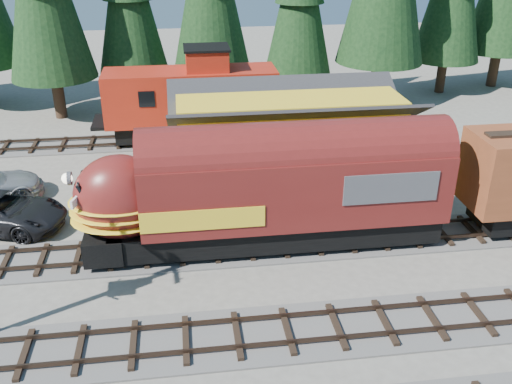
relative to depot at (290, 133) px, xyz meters
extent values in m
plane|color=#6B665B|center=(0.00, -10.50, -2.96)|extent=(120.00, 120.00, 0.00)
cube|color=#4C4947|center=(-10.00, 7.50, -2.92)|extent=(32.00, 3.20, 0.08)
cube|color=#38281E|center=(-10.00, 6.78, -2.71)|extent=(32.00, 0.08, 0.16)
cube|color=#38281E|center=(-10.00, 8.22, -2.71)|extent=(32.00, 0.08, 0.16)
cube|color=gold|center=(0.00, 0.00, -1.26)|extent=(12.00, 6.00, 3.40)
cube|color=yellow|center=(0.00, 0.00, 1.16)|extent=(11.88, 3.30, 1.44)
cube|color=white|center=(-6.04, -1.00, -0.76)|extent=(0.06, 2.40, 0.60)
cube|color=black|center=(-1.85, -6.50, -2.08)|extent=(14.41, 2.58, 1.11)
cube|color=maroon|center=(-1.04, -6.50, 0.00)|extent=(13.14, 3.03, 3.03)
ellipsoid|color=maroon|center=(-8.42, -6.50, -0.11)|extent=(3.84, 2.97, 3.74)
cube|color=#38383A|center=(2.70, -6.50, 0.35)|extent=(4.04, 3.09, 1.31)
sphere|color=white|center=(-10.42, -6.50, 0.91)|extent=(0.44, 0.44, 0.44)
cube|color=black|center=(-5.01, 7.50, -2.09)|extent=(9.80, 2.53, 1.09)
cube|color=#A92211|center=(-5.01, 7.50, 0.09)|extent=(10.89, 3.16, 3.27)
cube|color=#A92211|center=(-3.93, 7.50, 2.37)|extent=(2.61, 2.39, 1.31)
camera|label=1|loc=(-5.67, -28.25, 10.47)|focal=40.00mm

